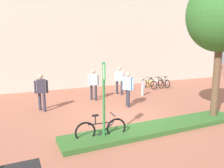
% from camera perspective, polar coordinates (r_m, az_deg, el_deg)
% --- Properties ---
extents(ground_plane, '(60.00, 60.00, 0.00)m').
position_cam_1_polar(ground_plane, '(9.23, 2.46, -8.62)').
color(ground_plane, '#9E5B47').
extents(building_facade, '(28.00, 1.20, 10.00)m').
position_cam_1_polar(building_facade, '(16.02, -10.50, 17.15)').
color(building_facade, beige).
rests_on(building_facade, ground).
extents(planter_strip, '(7.00, 1.10, 0.16)m').
position_cam_1_polar(planter_strip, '(7.99, 12.11, -11.24)').
color(planter_strip, '#336028').
rests_on(planter_strip, ground).
extents(tree_sidewalk, '(2.63, 2.63, 5.61)m').
position_cam_1_polar(tree_sidewalk, '(9.50, 27.16, 16.11)').
color(tree_sidewalk, brown).
rests_on(tree_sidewalk, ground).
extents(parking_sign_post, '(0.09, 0.36, 2.48)m').
position_cam_1_polar(parking_sign_post, '(6.54, -2.19, -1.68)').
color(parking_sign_post, '#2D7238').
rests_on(parking_sign_post, ground).
extents(bike_at_sign, '(1.68, 0.42, 0.86)m').
position_cam_1_polar(bike_at_sign, '(6.93, -2.89, -11.97)').
color(bike_at_sign, black).
rests_on(bike_at_sign, ground).
extents(bike_rack_cluster, '(2.11, 1.62, 0.83)m').
position_cam_1_polar(bike_rack_cluster, '(15.86, 11.69, 0.31)').
color(bike_rack_cluster, '#99999E').
rests_on(bike_rack_cluster, ground).
extents(bollard_steel, '(0.16, 0.16, 0.90)m').
position_cam_1_polar(bollard_steel, '(13.08, 8.16, -1.14)').
color(bollard_steel, '#ADADB2').
rests_on(bollard_steel, ground).
extents(person_casual_tan, '(0.61, 0.48, 1.72)m').
position_cam_1_polar(person_casual_tan, '(13.24, 1.97, 1.42)').
color(person_casual_tan, '#2D2D38').
rests_on(person_casual_tan, ground).
extents(person_shirt_white, '(0.42, 0.52, 1.72)m').
position_cam_1_polar(person_shirt_white, '(10.52, 4.29, -0.80)').
color(person_shirt_white, '#2D2D38').
rests_on(person_shirt_white, ground).
extents(person_suited_navy, '(0.61, 0.46, 1.72)m').
position_cam_1_polar(person_suited_navy, '(10.29, -18.29, -1.52)').
color(person_suited_navy, '#383342').
rests_on(person_suited_navy, ground).
extents(person_shirt_blue, '(0.61, 0.41, 1.72)m').
position_cam_1_polar(person_shirt_blue, '(11.83, -4.96, 0.38)').
color(person_shirt_blue, '#2D2D38').
rests_on(person_shirt_blue, ground).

